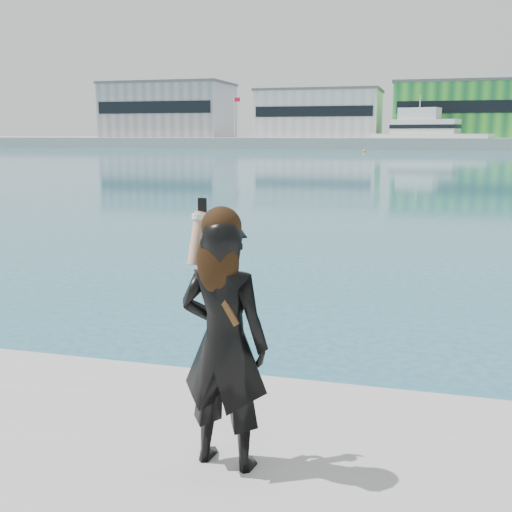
{
  "coord_description": "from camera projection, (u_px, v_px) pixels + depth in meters",
  "views": [
    {
      "loc": [
        0.94,
        -3.82,
        2.75
      ],
      "look_at": [
        -0.19,
        0.27,
        1.94
      ],
      "focal_mm": 45.0,
      "sensor_mm": 36.0,
      "label": 1
    }
  ],
  "objects": [
    {
      "name": "buoy_far",
      "position": [
        364.0,
        152.0,
        97.67
      ],
      "size": [
        0.5,
        0.5,
        0.5
      ],
      "primitive_type": "sphere",
      "color": "yellow",
      "rests_on": "ground"
    },
    {
      "name": "warehouse_grey_left",
      "position": [
        169.0,
        110.0,
        138.47
      ],
      "size": [
        26.52,
        16.36,
        11.5
      ],
      "color": "gray",
      "rests_on": "far_quay"
    },
    {
      "name": "flagpole_left",
      "position": [
        235.0,
        114.0,
        127.62
      ],
      "size": [
        1.28,
        0.16,
        8.0
      ],
      "color": "silver",
      "rests_on": "far_quay"
    },
    {
      "name": "warehouse_white",
      "position": [
        320.0,
        114.0,
        130.03
      ],
      "size": [
        24.48,
        15.35,
        9.5
      ],
      "color": "silver",
      "rests_on": "far_quay"
    },
    {
      "name": "woman",
      "position": [
        224.0,
        336.0,
        3.72
      ],
      "size": [
        0.58,
        0.43,
        1.58
      ],
      "rotation": [
        0.0,
        0.0,
        3.02
      ],
      "color": "black",
      "rests_on": "near_quay"
    },
    {
      "name": "warehouse_green",
      "position": [
        475.0,
        110.0,
        122.1
      ],
      "size": [
        30.6,
        16.36,
        10.5
      ],
      "color": "#20833B",
      "rests_on": "far_quay"
    },
    {
      "name": "far_quay",
      "position": [
        430.0,
        143.0,
        127.28
      ],
      "size": [
        320.0,
        40.0,
        2.0
      ],
      "primitive_type": "cube",
      "color": "#9E9E99",
      "rests_on": "ground"
    },
    {
      "name": "motor_yacht",
      "position": [
        428.0,
        134.0,
        113.76
      ],
      "size": [
        21.25,
        10.85,
        9.55
      ],
      "rotation": [
        0.0,
        0.0,
        -0.27
      ],
      "color": "silver",
      "rests_on": "ground"
    }
  ]
}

